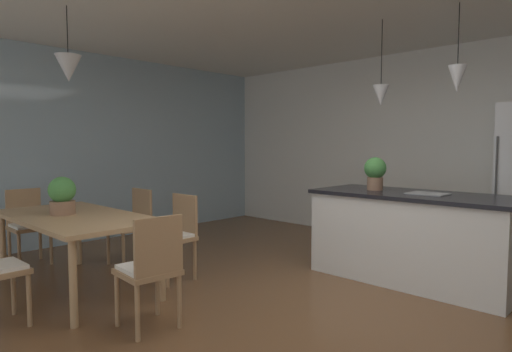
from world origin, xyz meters
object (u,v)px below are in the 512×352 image
Objects in this scene: chair_far_left at (133,223)px; potted_plant_on_island at (375,172)px; dining_table at (75,222)px; chair_window_end at (28,223)px; chair_kitchen_end at (151,267)px; potted_plant_on_table at (62,195)px; chair_far_right at (175,234)px; kitchen_island at (413,236)px.

potted_plant_on_island is (2.19, 1.66, 0.63)m from chair_far_left.
potted_plant_on_island is at bearing 54.77° from dining_table.
chair_window_end is 4.01m from potted_plant_on_island.
chair_kitchen_end is 2.40× the size of potted_plant_on_table.
potted_plant_on_table is (-1.42, -0.06, 0.43)m from chair_kitchen_end.
chair_window_end is at bearing 176.70° from potted_plant_on_table.
chair_far_left and chair_far_right have the same top height.
dining_table is 3.34m from kitchen_island.
dining_table is at bearing 179.82° from chair_kitchen_end.
chair_far_left reaches higher than dining_table.
potted_plant_on_island reaches higher than potted_plant_on_table.
dining_table is 3.10m from potted_plant_on_island.
potted_plant_on_table is at bearing -132.08° from kitchen_island.
kitchen_island reaches higher than dining_table.
chair_kitchen_end is at bearing -0.18° from dining_table.
chair_far_left is 0.84m from chair_far_right.
chair_window_end is (-0.88, -0.84, 0.00)m from chair_far_left.
dining_table is 0.94× the size of kitchen_island.
chair_far_right is at bearing 136.17° from chair_kitchen_end.
potted_plant_on_table is at bearing -120.55° from chair_far_right.
dining_table is at bearing -131.33° from kitchen_island.
potted_plant_on_island is (0.47, 2.51, 0.63)m from chair_kitchen_end.
chair_far_left and chair_kitchen_end have the same top height.
potted_plant_on_table is (-0.54, -0.91, 0.43)m from chair_far_right.
chair_far_left is at bearing 116.45° from dining_table.
dining_table is 5.14× the size of potted_plant_on_table.
potted_plant_on_island is (1.35, 1.66, 0.63)m from chair_far_right.
potted_plant_on_table is at bearing -3.30° from chair_window_end.
chair_kitchen_end reaches higher than dining_table.
potted_plant_on_island is at bearing 39.20° from chair_window_end.
chair_far_left is at bearing -142.82° from potted_plant_on_island.
dining_table is 2.14× the size of chair_far_right.
chair_far_right is at bearing 63.65° from dining_table.
chair_far_left is 1.00× the size of chair_kitchen_end.
potted_plant_on_table is at bearing -150.50° from dining_table.
chair_far_right is at bearing 26.14° from chair_window_end.
kitchen_island reaches higher than chair_kitchen_end.
chair_kitchen_end is 2.63m from potted_plant_on_island.
chair_far_right is 1.14m from potted_plant_on_table.
chair_far_left is 2.45× the size of potted_plant_on_island.
potted_plant_on_island is 0.98× the size of potted_plant_on_table.
chair_far_left is at bearing 153.77° from chair_kitchen_end.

